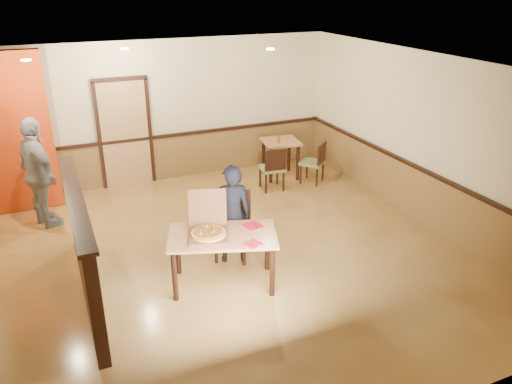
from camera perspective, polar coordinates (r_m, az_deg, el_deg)
floor at (r=7.59m, az=-3.45°, el=-7.31°), size 7.00×7.00×0.00m
ceiling at (r=6.62m, az=-4.04°, el=14.04°), size 7.00×7.00×0.00m
wall_back at (r=10.20m, az=-10.51°, el=8.98°), size 7.00×0.00×7.00m
wall_right at (r=8.72m, az=18.55°, el=5.71°), size 0.00×7.00×7.00m
wainscot_back at (r=10.44m, az=-10.10°, el=3.89°), size 7.00×0.04×0.90m
chair_rail_back at (r=10.28m, az=-10.25°, el=6.33°), size 7.00×0.06×0.06m
wainscot_right at (r=9.02m, az=17.64°, el=-0.05°), size 0.04×7.00×0.90m
chair_rail_right at (r=8.84m, az=17.91°, el=2.72°), size 0.06×7.00×0.06m
back_door at (r=10.12m, az=-14.74°, el=6.42°), size 0.90×0.06×2.10m
booth_partition at (r=6.73m, az=-19.26°, el=-5.77°), size 0.20×3.10×1.44m
red_accent_panel at (r=9.51m, az=-27.04°, el=5.76°), size 1.60×0.20×2.78m
spot_a at (r=8.04m, az=-24.80°, el=13.53°), size 0.14×0.14×0.02m
spot_b at (r=8.83m, az=-14.82°, el=15.56°), size 0.14×0.14×0.02m
spot_c at (r=8.52m, az=1.67°, el=16.03°), size 0.14×0.14×0.02m
main_table at (r=6.63m, az=-3.83°, el=-5.71°), size 1.60×1.22×0.76m
diner_chair at (r=7.37m, az=-2.64°, el=-3.39°), size 0.68×0.68×1.01m
side_chair_left at (r=9.67m, az=1.96°, el=2.86°), size 0.48×0.48×0.88m
side_chair_right at (r=10.11m, az=6.79°, el=3.53°), size 0.59×0.59×0.85m
side_table at (r=10.34m, az=2.81°, el=4.94°), size 0.83×0.83×0.78m
diner at (r=7.14m, az=-2.75°, el=-2.54°), size 0.62×0.49×1.50m
passerby at (r=8.85m, az=-23.60°, el=1.96°), size 0.86×1.18×1.86m
pizza_box at (r=6.55m, az=-5.46°, el=-4.38°), size 0.66×0.72×0.54m
pizza at (r=6.51m, az=-5.45°, el=-4.73°), size 0.50×0.50×0.03m
napkin_near at (r=6.35m, az=-0.36°, el=-5.93°), size 0.25×0.25×0.01m
napkin_far at (r=6.79m, az=-0.34°, el=-3.85°), size 0.26×0.26×0.01m
condiment at (r=10.08m, az=2.60°, el=5.98°), size 0.06×0.06×0.15m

